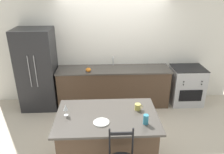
{
  "coord_description": "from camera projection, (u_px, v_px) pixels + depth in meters",
  "views": [
    {
      "loc": [
        -0.26,
        -4.44,
        2.78
      ],
      "look_at": [
        -0.08,
        -0.63,
        1.15
      ],
      "focal_mm": 35.0,
      "sensor_mm": 36.0,
      "label": 1
    }
  ],
  "objects": [
    {
      "name": "sink_faucet",
      "position": [
        113.0,
        60.0,
        5.3
      ],
      "size": [
        0.02,
        0.13,
        0.22
      ],
      "color": "#ADAFB5",
      "rests_on": "back_counter"
    },
    {
      "name": "dinner_plate",
      "position": [
        101.0,
        122.0,
        3.13
      ],
      "size": [
        0.23,
        0.23,
        0.02
      ],
      "color": "white",
      "rests_on": "kitchen_island"
    },
    {
      "name": "wall_back",
      "position": [
        113.0,
        48.0,
        5.3
      ],
      "size": [
        6.0,
        0.07,
        2.7
      ],
      "color": "silver",
      "rests_on": "ground_plane"
    },
    {
      "name": "tumbler_cup",
      "position": [
        146.0,
        119.0,
        3.08
      ],
      "size": [
        0.08,
        0.08,
        0.15
      ],
      "color": "teal",
      "rests_on": "kitchen_island"
    },
    {
      "name": "back_counter",
      "position": [
        113.0,
        86.0,
        5.35
      ],
      "size": [
        2.67,
        0.69,
        0.94
      ],
      "color": "#4C3828",
      "rests_on": "ground_plane"
    },
    {
      "name": "wine_glass",
      "position": [
        65.0,
        108.0,
        3.26
      ],
      "size": [
        0.07,
        0.07,
        0.18
      ],
      "color": "white",
      "rests_on": "kitchen_island"
    },
    {
      "name": "coffee_mug",
      "position": [
        138.0,
        107.0,
        3.44
      ],
      "size": [
        0.13,
        0.09,
        0.1
      ],
      "color": "#C1B251",
      "rests_on": "kitchen_island"
    },
    {
      "name": "ground_plane",
      "position": [
        114.0,
        111.0,
        5.19
      ],
      "size": [
        18.0,
        18.0,
        0.0
      ],
      "primitive_type": "plane",
      "color": "beige"
    },
    {
      "name": "oven_range",
      "position": [
        186.0,
        85.0,
        5.41
      ],
      "size": [
        0.76,
        0.67,
        0.93
      ],
      "color": "#B7B7BC",
      "rests_on": "ground_plane"
    },
    {
      "name": "kitchen_island",
      "position": [
        107.0,
        140.0,
        3.49
      ],
      "size": [
        1.55,
        1.01,
        0.95
      ],
      "color": "#4C3828",
      "rests_on": "ground_plane"
    },
    {
      "name": "refrigerator",
      "position": [
        38.0,
        70.0,
        5.05
      ],
      "size": [
        0.83,
        0.71,
        1.9
      ],
      "color": "#232326",
      "rests_on": "ground_plane"
    },
    {
      "name": "pumpkin_decoration",
      "position": [
        88.0,
        70.0,
        4.95
      ],
      "size": [
        0.12,
        0.12,
        0.12
      ],
      "color": "orange",
      "rests_on": "back_counter"
    }
  ]
}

